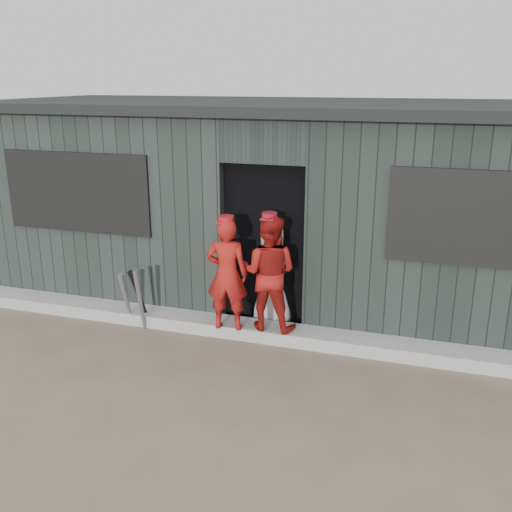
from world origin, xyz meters
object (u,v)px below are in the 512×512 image
(dugout, at_px, (293,201))
(player_red_left, at_px, (227,274))
(bat_right, at_px, (140,297))
(player_grey_back, at_px, (273,274))
(bat_mid, at_px, (140,300))
(player_red_right, at_px, (269,273))
(bat_left, at_px, (126,299))

(dugout, bearing_deg, player_red_left, -99.00)
(bat_right, bearing_deg, dugout, 51.84)
(bat_right, height_order, player_grey_back, player_grey_back)
(bat_mid, bearing_deg, player_red_left, 4.89)
(player_red_right, bearing_deg, dugout, -82.99)
(dugout, bearing_deg, bat_right, -128.16)
(player_red_left, bearing_deg, dugout, -107.35)
(bat_left, height_order, bat_mid, bat_mid)
(bat_mid, height_order, dugout, dugout)
(player_red_right, xyz_separation_m, dugout, (-0.16, 1.70, 0.47))
(player_red_left, xyz_separation_m, player_grey_back, (0.39, 0.56, -0.14))
(player_red_left, bearing_deg, bat_mid, -3.46)
(bat_left, bearing_deg, dugout, 49.80)
(bat_left, distance_m, bat_mid, 0.24)
(bat_right, xyz_separation_m, player_red_left, (1.14, -0.03, 0.42))
(player_grey_back, bearing_deg, player_red_left, 55.50)
(bat_left, distance_m, player_red_left, 1.37)
(bat_left, relative_size, player_grey_back, 0.56)
(player_grey_back, height_order, dugout, dugout)
(bat_mid, height_order, player_red_left, player_red_left)
(player_red_right, bearing_deg, player_red_left, 20.67)
(bat_left, relative_size, bat_mid, 0.92)
(player_red_right, bearing_deg, bat_mid, 10.97)
(bat_left, xyz_separation_m, player_red_left, (1.30, 0.02, 0.44))
(player_red_left, bearing_deg, player_red_right, -169.47)
(bat_right, bearing_deg, player_red_right, 4.40)
(bat_left, relative_size, dugout, 0.09)
(bat_right, relative_size, player_grey_back, 0.59)
(player_red_left, height_order, dugout, dugout)
(player_red_right, height_order, player_grey_back, player_red_right)
(bat_left, bearing_deg, bat_right, 19.64)
(bat_right, xyz_separation_m, dugout, (1.44, 1.83, 0.91))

